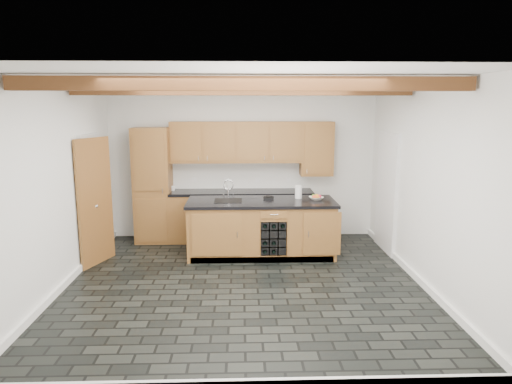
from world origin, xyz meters
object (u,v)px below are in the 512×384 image
(island, at_px, (262,228))
(fruit_bowl, at_px, (316,198))
(paper_towel, at_px, (298,192))
(kitchen_scale, at_px, (269,198))

(island, xyz_separation_m, fruit_bowl, (0.92, 0.04, 0.49))
(fruit_bowl, height_order, paper_towel, paper_towel)
(kitchen_scale, height_order, fruit_bowl, fruit_bowl)
(island, relative_size, paper_towel, 11.44)
(island, xyz_separation_m, paper_towel, (0.64, 0.19, 0.57))
(island, relative_size, fruit_bowl, 10.94)
(kitchen_scale, relative_size, fruit_bowl, 0.79)
(kitchen_scale, distance_m, fruit_bowl, 0.80)
(kitchen_scale, bearing_deg, island, -126.97)
(island, distance_m, fruit_bowl, 1.04)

